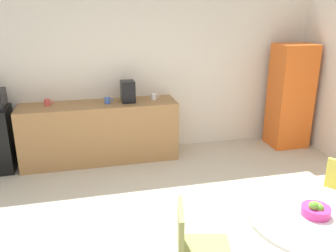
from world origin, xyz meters
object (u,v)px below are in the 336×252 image
object	(u,v)px
mug_red	(154,97)
coffee_maker	(128,91)
mug_green	(47,102)
locker_cabinet	(290,96)
round_table	(313,233)
fruit_bowl	(316,209)
chair_olive	(192,242)
mug_white	(108,100)

from	to	relation	value
mug_red	coffee_maker	xyz separation A→B (m)	(-0.40, -0.04, 0.11)
mug_green	coffee_maker	bearing A→B (deg)	-3.28
locker_cabinet	mug_red	xyz separation A→B (m)	(-2.28, 0.14, 0.10)
mug_green	mug_red	bearing A→B (deg)	-1.08
round_table	mug_red	xyz separation A→B (m)	(-0.61, 3.20, 0.34)
fruit_bowl	coffee_maker	bearing A→B (deg)	107.84
locker_cabinet	mug_green	distance (m)	3.85
chair_olive	mug_red	world-z (taller)	mug_red
locker_cabinet	mug_green	bearing A→B (deg)	177.52
mug_green	mug_white	bearing A→B (deg)	-6.38
round_table	coffee_maker	bearing A→B (deg)	107.77
fruit_bowl	mug_green	distance (m)	3.90
chair_olive	coffee_maker	world-z (taller)	coffee_maker
round_table	chair_olive	world-z (taller)	chair_olive
mug_white	mug_green	bearing A→B (deg)	173.62
locker_cabinet	fruit_bowl	world-z (taller)	locker_cabinet
coffee_maker	mug_white	bearing A→B (deg)	-174.65
locker_cabinet	mug_green	size ratio (longest dim) A/B	13.22
mug_white	mug_red	world-z (taller)	same
mug_red	coffee_maker	distance (m)	0.42
mug_white	coffee_maker	xyz separation A→B (m)	(0.31, 0.03, 0.11)
round_table	fruit_bowl	xyz separation A→B (m)	(0.00, 0.01, 0.20)
round_table	coffee_maker	xyz separation A→B (m)	(-1.01, 3.17, 0.45)
round_table	mug_green	xyz separation A→B (m)	(-2.18, 3.23, 0.34)
chair_olive	coffee_maker	distance (m)	3.00
chair_olive	mug_white	size ratio (longest dim) A/B	6.43
locker_cabinet	chair_olive	bearing A→B (deg)	-132.18
round_table	mug_green	distance (m)	3.92
locker_cabinet	fruit_bowl	bearing A→B (deg)	-118.61
chair_olive	mug_red	size ratio (longest dim) A/B	6.43
chair_olive	coffee_maker	bearing A→B (deg)	91.95
mug_green	mug_red	xyz separation A→B (m)	(1.57, -0.03, 0.00)
fruit_bowl	mug_green	xyz separation A→B (m)	(-2.18, 3.22, 0.14)
round_table	mug_white	size ratio (longest dim) A/B	8.09
fruit_bowl	mug_red	bearing A→B (deg)	100.86
mug_green	locker_cabinet	bearing A→B (deg)	-2.48
round_table	mug_green	size ratio (longest dim) A/B	8.09
chair_olive	fruit_bowl	world-z (taller)	fruit_bowl
round_table	mug_red	size ratio (longest dim) A/B	8.09
locker_cabinet	fruit_bowl	distance (m)	3.48
round_table	mug_white	bearing A→B (deg)	112.88
chair_olive	coffee_maker	size ratio (longest dim) A/B	2.59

